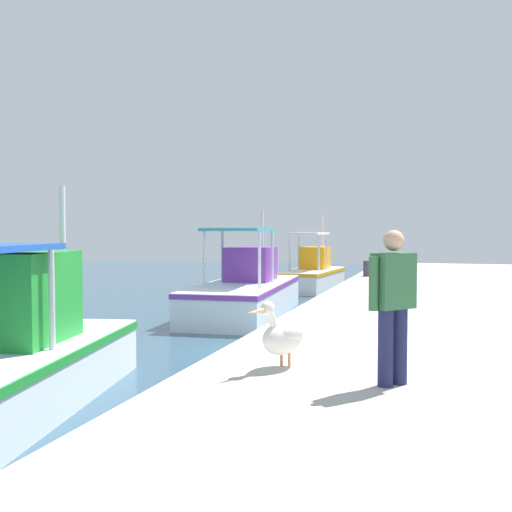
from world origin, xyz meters
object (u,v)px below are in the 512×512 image
fishing_boat_third (245,291)px  mooring_bollard_third (367,269)px  fisherman_standing (393,300)px  pelican (283,334)px  fishing_boat_fourth (312,275)px  mooring_bollard_fourth (381,262)px

fishing_boat_third → mooring_bollard_third: (5.01, -2.86, 0.40)m
fishing_boat_third → fisherman_standing: size_ratio=3.91×
fisherman_standing → pelican: bearing=72.3°
fishing_boat_fourth → mooring_bollard_third: 3.73m
pelican → mooring_bollard_fourth: pelican is taller
fishing_boat_third → mooring_bollard_third: size_ratio=11.70×
fisherman_standing → fishing_boat_third: bearing=26.3°
fishing_boat_fourth → mooring_bollard_fourth: bearing=-42.6°
pelican → mooring_bollard_fourth: bearing=1.9°
fishing_boat_third → fishing_boat_fourth: (7.71, -0.33, -0.06)m
pelican → mooring_bollard_third: pelican is taller
mooring_bollard_third → pelican: bearing=-177.4°
fisherman_standing → mooring_bollard_fourth: fisherman_standing is taller
fisherman_standing → mooring_bollard_fourth: 20.26m
fishing_boat_fourth → fisherman_standing: fishing_boat_fourth is taller
mooring_bollard_third → mooring_bollard_fourth: size_ratio=1.18×
fishing_boat_third → mooring_bollard_fourth: fishing_boat_third is taller
mooring_bollard_fourth → pelican: bearing=-178.1°
fishing_boat_third → mooring_bollard_fourth: 10.84m
fisherman_standing → mooring_bollard_third: fisherman_standing is taller
fishing_boat_fourth → mooring_bollard_fourth: 3.75m
mooring_bollard_fourth → mooring_bollard_third: bearing=180.0°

